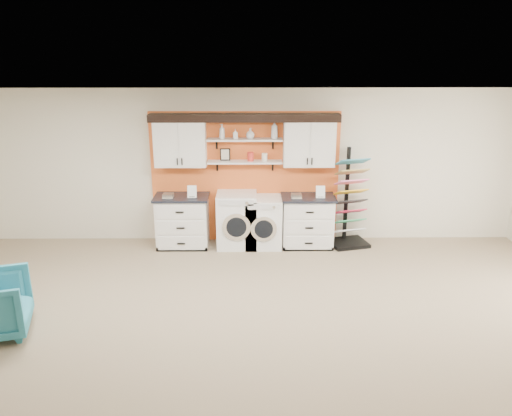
{
  "coord_description": "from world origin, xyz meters",
  "views": [
    {
      "loc": [
        0.13,
        -4.87,
        3.49
      ],
      "look_at": [
        0.19,
        2.3,
        1.16
      ],
      "focal_mm": 35.0,
      "sensor_mm": 36.0,
      "label": 1
    }
  ],
  "objects_px": {
    "sample_rack": "(349,216)",
    "base_cabinet_left": "(183,221)",
    "washer": "(237,220)",
    "dryer": "(263,222)",
    "base_cabinet_right": "(307,221)"
  },
  "relations": [
    {
      "from": "washer",
      "to": "base_cabinet_right",
      "type": "bearing_deg",
      "value": 0.15
    },
    {
      "from": "base_cabinet_right",
      "to": "sample_rack",
      "type": "xyz_separation_m",
      "value": [
        0.76,
        0.04,
        0.09
      ]
    },
    {
      "from": "base_cabinet_left",
      "to": "sample_rack",
      "type": "relative_size",
      "value": 0.54
    },
    {
      "from": "base_cabinet_left",
      "to": "base_cabinet_right",
      "type": "bearing_deg",
      "value": 0.0
    },
    {
      "from": "base_cabinet_right",
      "to": "washer",
      "type": "height_order",
      "value": "washer"
    },
    {
      "from": "base_cabinet_left",
      "to": "washer",
      "type": "relative_size",
      "value": 0.98
    },
    {
      "from": "base_cabinet_right",
      "to": "base_cabinet_left",
      "type": "bearing_deg",
      "value": -180.0
    },
    {
      "from": "base_cabinet_left",
      "to": "dryer",
      "type": "distance_m",
      "value": 1.46
    },
    {
      "from": "base_cabinet_left",
      "to": "washer",
      "type": "xyz_separation_m",
      "value": [
        0.98,
        -0.0,
        0.02
      ]
    },
    {
      "from": "base_cabinet_left",
      "to": "base_cabinet_right",
      "type": "height_order",
      "value": "base_cabinet_left"
    },
    {
      "from": "dryer",
      "to": "sample_rack",
      "type": "bearing_deg",
      "value": 1.47
    },
    {
      "from": "dryer",
      "to": "sample_rack",
      "type": "xyz_separation_m",
      "value": [
        1.56,
        0.04,
        0.1
      ]
    },
    {
      "from": "washer",
      "to": "base_cabinet_left",
      "type": "bearing_deg",
      "value": 179.8
    },
    {
      "from": "base_cabinet_left",
      "to": "base_cabinet_right",
      "type": "distance_m",
      "value": 2.26
    },
    {
      "from": "sample_rack",
      "to": "base_cabinet_left",
      "type": "bearing_deg",
      "value": 166.37
    }
  ]
}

